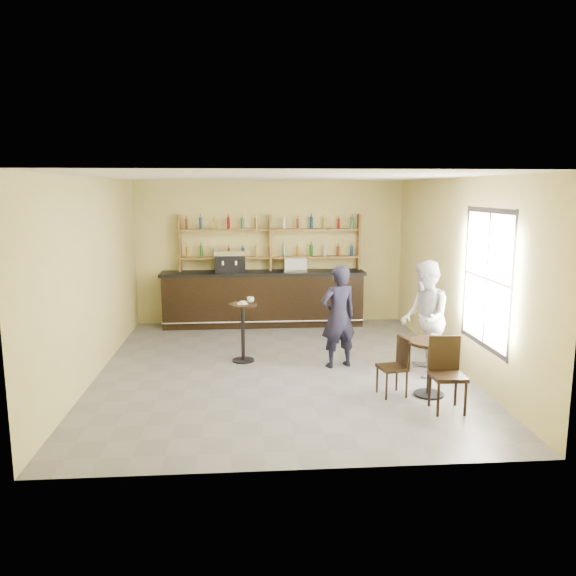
{
  "coord_description": "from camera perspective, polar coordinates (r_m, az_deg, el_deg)",
  "views": [
    {
      "loc": [
        -0.56,
        -9.12,
        2.99
      ],
      "look_at": [
        0.2,
        0.8,
        1.25
      ],
      "focal_mm": 35.0,
      "sensor_mm": 36.0,
      "label": 1
    }
  ],
  "objects": [
    {
      "name": "wall_right",
      "position": [
        9.89,
        16.77,
        1.41
      ],
      "size": [
        0.0,
        7.0,
        7.0
      ],
      "primitive_type": "plane",
      "rotation": [
        1.57,
        0.0,
        -1.57
      ],
      "color": "#D6C879",
      "rests_on": "floor"
    },
    {
      "name": "donut",
      "position": [
        9.79,
        -4.59,
        -1.47
      ],
      "size": [
        0.16,
        0.16,
        0.05
      ],
      "primitive_type": "torus",
      "rotation": [
        0.0,
        0.0,
        -0.33
      ],
      "color": "gold",
      "rests_on": "napkin"
    },
    {
      "name": "ceiling",
      "position": [
        9.14,
        -0.88,
        11.23
      ],
      "size": [
        7.0,
        7.0,
        0.0
      ],
      "primitive_type": "plane",
      "rotation": [
        3.14,
        0.0,
        0.0
      ],
      "color": "white",
      "rests_on": "wall_back"
    },
    {
      "name": "shelf_unit",
      "position": [
        12.56,
        -1.81,
        4.53
      ],
      "size": [
        4.0,
        0.26,
        1.4
      ],
      "primitive_type": null,
      "color": "brown",
      "rests_on": "wall_back"
    },
    {
      "name": "wall_front",
      "position": [
        5.82,
        1.28,
        -3.92
      ],
      "size": [
        7.0,
        0.0,
        7.0
      ],
      "primitive_type": "plane",
      "rotation": [
        -1.57,
        0.0,
        0.0
      ],
      "color": "#D6C879",
      "rests_on": "floor"
    },
    {
      "name": "wall_back",
      "position": [
        12.71,
        -1.83,
        3.64
      ],
      "size": [
        7.0,
        0.0,
        7.0
      ],
      "primitive_type": "plane",
      "rotation": [
        1.57,
        0.0,
        0.0
      ],
      "color": "#D6C879",
      "rests_on": "floor"
    },
    {
      "name": "napkin",
      "position": [
        9.81,
        -4.64,
        -1.6
      ],
      "size": [
        0.2,
        0.2,
        0.0
      ],
      "primitive_type": "cube",
      "rotation": [
        0.0,
        0.0,
        0.17
      ],
      "color": "white",
      "rests_on": "pedestal_table"
    },
    {
      "name": "cup_cafe",
      "position": [
        8.45,
        14.67,
        -4.87
      ],
      "size": [
        0.12,
        0.12,
        0.1
      ],
      "primitive_type": "imported",
      "rotation": [
        0.0,
        0.0,
        0.2
      ],
      "color": "white",
      "rests_on": "cafe_table"
    },
    {
      "name": "window_pane",
      "position": [
        8.78,
        19.55,
        0.89
      ],
      "size": [
        0.0,
        2.0,
        2.0
      ],
      "primitive_type": "plane",
      "rotation": [
        1.57,
        0.0,
        -1.57
      ],
      "color": "white",
      "rests_on": "wall_right"
    },
    {
      "name": "espresso_machine",
      "position": [
        12.38,
        -5.95,
        2.71
      ],
      "size": [
        0.68,
        0.47,
        0.47
      ],
      "primitive_type": null,
      "rotation": [
        0.0,
        0.0,
        0.08
      ],
      "color": "black",
      "rests_on": "bar_counter"
    },
    {
      "name": "bar_counter",
      "position": [
        12.51,
        -2.52,
        -1.07
      ],
      "size": [
        4.49,
        0.88,
        1.21
      ],
      "primitive_type": null,
      "color": "black",
      "rests_on": "floor"
    },
    {
      "name": "pastry_case",
      "position": [
        12.43,
        0.71,
        2.41
      ],
      "size": [
        0.52,
        0.42,
        0.3
      ],
      "primitive_type": null,
      "rotation": [
        0.0,
        0.0,
        0.05
      ],
      "color": "silver",
      "rests_on": "bar_counter"
    },
    {
      "name": "man_main",
      "position": [
        9.55,
        5.14,
        -2.92
      ],
      "size": [
        0.73,
        0.59,
        1.75
      ],
      "primitive_type": "imported",
      "rotation": [
        0.0,
        0.0,
        3.44
      ],
      "color": "black",
      "rests_on": "floor"
    },
    {
      "name": "cup_pedestal",
      "position": [
        9.9,
        -3.84,
        -1.2
      ],
      "size": [
        0.16,
        0.16,
        0.1
      ],
      "primitive_type": "imported",
      "rotation": [
        0.0,
        0.0,
        0.39
      ],
      "color": "white",
      "rests_on": "pedestal_table"
    },
    {
      "name": "chair_south",
      "position": [
        8.01,
        15.95,
        -8.55
      ],
      "size": [
        0.44,
        0.44,
        1.01
      ],
      "primitive_type": null,
      "rotation": [
        0.0,
        0.0,
        -0.02
      ],
      "color": "black",
      "rests_on": "floor"
    },
    {
      "name": "patron_second",
      "position": [
        9.37,
        13.69,
        -3.01
      ],
      "size": [
        0.83,
        1.0,
        1.88
      ],
      "primitive_type": "imported",
      "rotation": [
        0.0,
        0.0,
        -1.71
      ],
      "color": "#ADADB3",
      "rests_on": "floor"
    },
    {
      "name": "pedestal_table",
      "position": [
        9.93,
        -4.6,
        -4.54
      ],
      "size": [
        0.66,
        0.66,
        1.04
      ],
      "primitive_type": null,
      "rotation": [
        0.0,
        0.0,
        -0.41
      ],
      "color": "black",
      "rests_on": "floor"
    },
    {
      "name": "window_frame",
      "position": [
        8.78,
        19.52,
        0.89
      ],
      "size": [
        0.04,
        1.7,
        2.1
      ],
      "primitive_type": null,
      "color": "black",
      "rests_on": "wall_right"
    },
    {
      "name": "chair_west",
      "position": [
        8.45,
        10.54,
        -7.88
      ],
      "size": [
        0.44,
        0.44,
        0.87
      ],
      "primitive_type": null,
      "rotation": [
        0.0,
        0.0,
        -1.37
      ],
      "color": "black",
      "rests_on": "floor"
    },
    {
      "name": "floor",
      "position": [
        9.62,
        -0.83,
        -8.2
      ],
      "size": [
        7.0,
        7.0,
        0.0
      ],
      "primitive_type": "plane",
      "color": "slate",
      "rests_on": "ground"
    },
    {
      "name": "liquor_bottles",
      "position": [
        12.55,
        -1.82,
        5.3
      ],
      "size": [
        3.68,
        0.1,
        1.0
      ],
      "primitive_type": null,
      "color": "#8C5919",
      "rests_on": "shelf_unit"
    },
    {
      "name": "cafe_table",
      "position": [
        8.56,
        14.22,
        -7.9
      ],
      "size": [
        0.85,
        0.85,
        0.83
      ],
      "primitive_type": null,
      "rotation": [
        0.0,
        0.0,
        -0.37
      ],
      "color": "black",
      "rests_on": "floor"
    },
    {
      "name": "wall_left",
      "position": [
        9.55,
        -19.14,
        0.99
      ],
      "size": [
        0.0,
        7.0,
        7.0
      ],
      "primitive_type": "plane",
      "rotation": [
        1.57,
        0.0,
        1.57
      ],
      "color": "#D6C879",
      "rests_on": "floor"
    }
  ]
}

